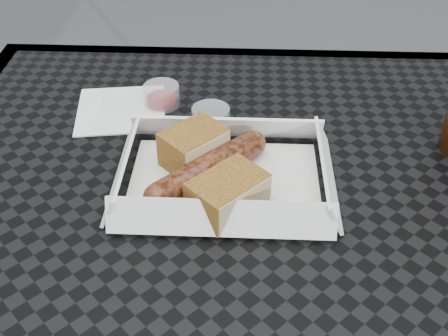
# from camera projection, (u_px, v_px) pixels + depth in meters

# --- Properties ---
(patio_table) EXTENTS (0.80, 0.80, 0.74)m
(patio_table) POSITION_uv_depth(u_px,v_px,m) (239.00, 261.00, 0.66)
(patio_table) COLOR black
(patio_table) RESTS_ON ground
(food_tray) EXTENTS (0.22, 0.15, 0.00)m
(food_tray) POSITION_uv_depth(u_px,v_px,m) (224.00, 181.00, 0.66)
(food_tray) COLOR white
(food_tray) RESTS_ON patio_table
(bratwurst) EXTENTS (0.13, 0.14, 0.03)m
(bratwurst) POSITION_uv_depth(u_px,v_px,m) (208.00, 169.00, 0.65)
(bratwurst) COLOR brown
(bratwurst) RESTS_ON food_tray
(bread_near) EXTENTS (0.09, 0.09, 0.05)m
(bread_near) POSITION_uv_depth(u_px,v_px,m) (194.00, 147.00, 0.67)
(bread_near) COLOR olive
(bread_near) RESTS_ON food_tray
(bread_far) EXTENTS (0.09, 0.09, 0.04)m
(bread_far) POSITION_uv_depth(u_px,v_px,m) (228.00, 194.00, 0.61)
(bread_far) COLOR olive
(bread_far) RESTS_ON food_tray
(veg_garnish) EXTENTS (0.03, 0.03, 0.00)m
(veg_garnish) POSITION_uv_depth(u_px,v_px,m) (265.00, 207.00, 0.62)
(veg_garnish) COLOR #FF400B
(veg_garnish) RESTS_ON food_tray
(napkin) EXTENTS (0.14, 0.14, 0.00)m
(napkin) POSITION_uv_depth(u_px,v_px,m) (121.00, 110.00, 0.78)
(napkin) COLOR white
(napkin) RESTS_ON patio_table
(condiment_cup_sauce) EXTENTS (0.05, 0.05, 0.03)m
(condiment_cup_sauce) POSITION_uv_depth(u_px,v_px,m) (162.00, 95.00, 0.78)
(condiment_cup_sauce) COLOR maroon
(condiment_cup_sauce) RESTS_ON patio_table
(condiment_cup_empty) EXTENTS (0.05, 0.05, 0.03)m
(condiment_cup_empty) POSITION_uv_depth(u_px,v_px,m) (211.00, 118.00, 0.74)
(condiment_cup_empty) COLOR silver
(condiment_cup_empty) RESTS_ON patio_table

